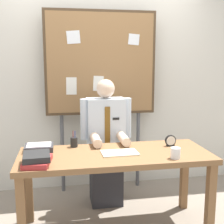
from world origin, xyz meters
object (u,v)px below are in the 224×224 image
Objects in this scene: desk at (115,163)px; pen_holder at (74,142)px; person at (106,147)px; coffee_mug at (175,153)px; desk_clock at (170,141)px; book_stack at (37,159)px; open_notebook at (120,153)px; bulletin_board at (101,66)px; paper_tray at (39,148)px.

pen_holder is (-0.36, 0.26, 0.14)m from desk.
person is (0.00, 0.54, -0.01)m from desk.
coffee_mug is at bearing -26.38° from desk.
pen_holder reaches higher than desk.
desk_clock reaches higher than coffee_mug.
person reaches higher than book_stack.
coffee_mug is 0.59× the size of pen_holder.
pen_holder reaches higher than desk_clock.
bulletin_board is at bearing 92.34° from open_notebook.
person is at bearing 26.29° from paper_tray.
paper_tray is at bearing 159.30° from coffee_mug.
bulletin_board is 1.47m from book_stack.
desk_clock is (0.54, 0.15, 0.04)m from open_notebook.
open_notebook is 0.49m from pen_holder.
paper_tray is at bearing 176.64° from desk_clock.
bulletin_board is (-0.00, 0.90, 0.86)m from desk.
desk is 0.71m from book_stack.
book_stack is at bearing -133.14° from person.
bulletin_board reaches higher than desk_clock.
desk_clock is at bearing -35.60° from person.
open_notebook is 0.56m from desk_clock.
book_stack is at bearing -122.01° from bulletin_board.
pen_holder is (-0.39, 0.28, 0.04)m from open_notebook.
desk_clock is (0.58, -0.77, -0.72)m from bulletin_board.
desk_clock is 1.16× the size of coffee_mug.
coffee_mug is 1.25m from paper_tray.
pen_holder is (-0.93, 0.13, -0.00)m from desk_clock.
book_stack reaches higher than paper_tray.
book_stack is 1.29m from desk_clock.
person is at bearing 38.00° from pen_holder.
desk is 1.25× the size of person.
bulletin_board reaches higher than pen_holder.
pen_holder is at bearing -142.00° from person.
person is at bearing 46.86° from book_stack.
bulletin_board is 8.24× the size of paper_tray.
open_notebook is at bearing -17.10° from paper_tray.
open_notebook is at bearing 12.69° from book_stack.
book_stack is 0.98× the size of open_notebook.
open_notebook is at bearing -28.15° from desk.
paper_tray is (-0.69, 0.20, 0.12)m from desk.
desk is 10.82× the size of pen_holder.
coffee_mug is (1.16, -0.06, 0.00)m from book_stack.
book_stack is at bearing -165.04° from desk.
desk is at bearing 153.62° from coffee_mug.
bulletin_board is 1.03m from pen_holder.
book_stack is 0.55m from pen_holder.
pen_holder is at bearing -119.20° from bulletin_board.
bulletin_board is at bearing 90.04° from person.
pen_holder reaches higher than paper_tray.
coffee_mug is at bearing -2.84° from book_stack.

